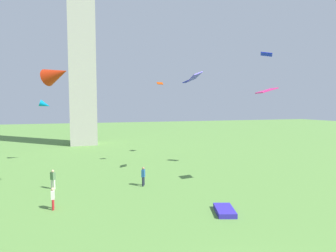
{
  "coord_description": "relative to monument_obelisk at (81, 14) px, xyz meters",
  "views": [
    {
      "loc": [
        -6.76,
        -8.0,
        7.69
      ],
      "look_at": [
        1.31,
        16.98,
        5.74
      ],
      "focal_mm": 28.33,
      "sensor_mm": 36.0,
      "label": 1
    }
  ],
  "objects": [
    {
      "name": "monument_obelisk",
      "position": [
        0.0,
        0.0,
        0.0
      ],
      "size": [
        5.08,
        5.08,
        51.65
      ],
      "color": "#A8A399",
      "rests_on": "ground_plane"
    },
    {
      "name": "person_0",
      "position": [
        5.28,
        -31.41,
        -24.78
      ],
      "size": [
        0.46,
        0.55,
        1.84
      ],
      "rotation": [
        0.0,
        0.0,
        4.25
      ],
      "color": "#1E2333",
      "rests_on": "ground_plane"
    },
    {
      "name": "person_1",
      "position": [
        -2.95,
        -29.78,
        -24.8
      ],
      "size": [
        0.51,
        0.54,
        1.81
      ],
      "rotation": [
        0.0,
        0.0,
        2.25
      ],
      "color": "silver",
      "rests_on": "ground_plane"
    },
    {
      "name": "person_2",
      "position": [
        -2.43,
        -35.12,
        -24.88
      ],
      "size": [
        0.26,
        0.51,
        1.66
      ],
      "rotation": [
        0.0,
        0.0,
        4.75
      ],
      "color": "red",
      "rests_on": "ground_plane"
    },
    {
      "name": "kite_flying_1",
      "position": [
        11.82,
        -28.69,
        -14.84
      ],
      "size": [
        1.28,
        1.9,
        1.11
      ],
      "rotation": [
        0.0,
        0.0,
        1.66
      ],
      "color": "#4633E3"
    },
    {
      "name": "kite_flying_2",
      "position": [
        -5.09,
        -16.24,
        -17.88
      ],
      "size": [
        1.7,
        1.16,
        1.36
      ],
      "rotation": [
        0.0,
        0.0,
        1.71
      ],
      "color": "#0475B4"
    },
    {
      "name": "kite_flying_3",
      "position": [
        -2.29,
        -30.48,
        -15.3
      ],
      "size": [
        2.97,
        2.74,
        2.06
      ],
      "rotation": [
        0.0,
        0.0,
        0.96
      ],
      "color": "#B8250B"
    },
    {
      "name": "kite_flying_4",
      "position": [
        9.46,
        -22.84,
        -15.15
      ],
      "size": [
        0.8,
        0.5,
        0.37
      ],
      "rotation": [
        0.0,
        0.0,
        0.02
      ],
      "color": "#B43704"
    },
    {
      "name": "kite_flying_5",
      "position": [
        21.01,
        -28.98,
        -11.89
      ],
      "size": [
        1.57,
        1.55,
        0.53
      ],
      "rotation": [
        0.0,
        0.0,
        5.59
      ],
      "color": "#0E1AE6"
    },
    {
      "name": "kite_flying_6",
      "position": [
        15.51,
        -17.6,
        -14.22
      ],
      "size": [
        1.73,
        1.8,
        0.6
      ],
      "rotation": [
        0.0,
        0.0,
        5.41
      ],
      "color": "#1A17D6"
    },
    {
      "name": "kite_flying_8",
      "position": [
        16.37,
        -35.1,
        -16.65
      ],
      "size": [
        1.74,
        1.25,
        0.57
      ],
      "rotation": [
        0.0,
        0.0,
        3.11
      ],
      "color": "#EB2982"
    },
    {
      "name": "kite_bundle_0",
      "position": [
        9.45,
        -39.65,
        -25.65
      ],
      "size": [
        1.86,
        2.47,
        0.35
      ],
      "primitive_type": "cube",
      "rotation": [
        0.0,
        0.0,
        1.27
      ],
      "color": "#3227AB",
      "rests_on": "ground_plane"
    }
  ]
}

